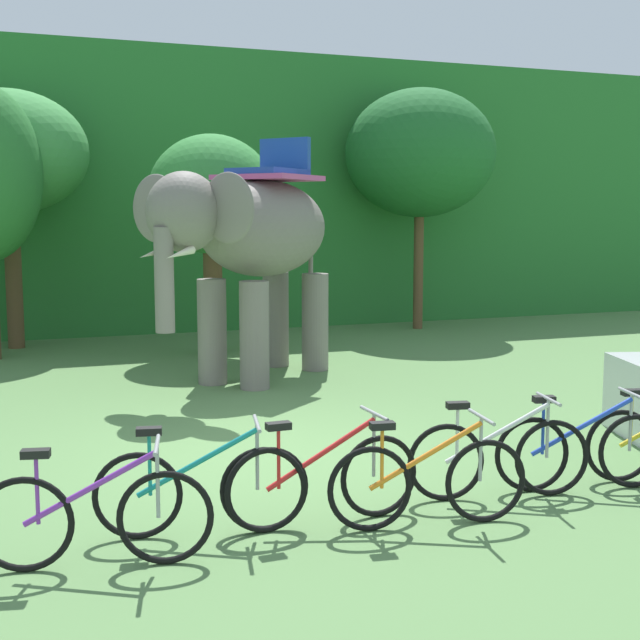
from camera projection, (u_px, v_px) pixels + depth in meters
The scene contains 12 objects.
ground_plane at pixel (265, 454), 9.22m from camera, with size 80.00×80.00×0.00m, color #567F47.
foliage_hedge at pixel (110, 194), 20.73m from camera, with size 36.00×6.00×6.12m, color #28702D.
tree_right at pixel (8, 153), 16.14m from camera, with size 2.98×2.98×4.90m.
tree_left at pixel (212, 196), 15.60m from camera, with size 2.30×2.30×4.01m.
tree_center_left at pixel (420, 154), 18.94m from camera, with size 3.32×3.32×5.32m.
elephant at pixel (253, 238), 13.12m from camera, with size 3.84×3.50×3.78m.
bike_purple at pixel (95, 517), 6.22m from camera, with size 1.68×0.56×0.92m.
bike_teal at pixel (201, 489), 6.85m from camera, with size 1.68×0.55×0.92m.
bike_red at pixel (324, 479), 7.10m from camera, with size 1.71×0.52×0.92m.
bike_orange at pixel (428, 481), 7.05m from camera, with size 1.70×0.52×0.92m.
bike_white at pixel (499, 457), 7.76m from camera, with size 1.68×0.56×0.92m.
bike_blue at pixel (583, 450), 8.00m from camera, with size 1.67×0.60×0.92m.
Camera 1 is at (-2.60, -8.61, 2.57)m, focal length 48.17 mm.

